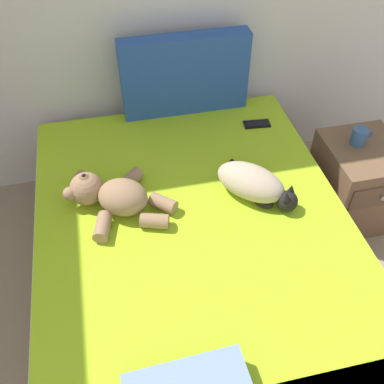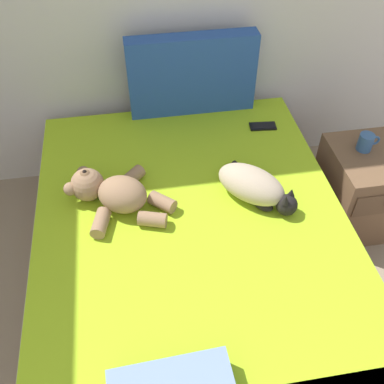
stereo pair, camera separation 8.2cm
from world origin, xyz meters
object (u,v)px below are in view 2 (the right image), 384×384
bed (195,269)px  nightstand (361,189)px  cat (255,186)px  cell_phone (263,126)px  mug (366,142)px  teddy_bear (113,192)px  patterned_cushion (192,75)px

bed → nightstand: bearing=20.7°
cat → cell_phone: 0.57m
cell_phone → mug: bearing=-28.8°
teddy_bear → nightstand: teddy_bear is taller
nightstand → teddy_bear: bearing=-174.3°
cat → nightstand: (0.72, 0.20, -0.33)m
patterned_cushion → mug: patterned_cushion is taller
patterned_cushion → nightstand: size_ratio=1.42×
bed → mug: size_ratio=17.01×
bed → cat: (0.31, 0.18, 0.33)m
bed → mug: bearing=24.1°
cell_phone → cat: bearing=-110.4°
teddy_bear → nightstand: bearing=5.7°
cat → cell_phone: cat is taller
patterned_cushion → teddy_bear: 0.87m
patterned_cushion → mug: 1.01m
bed → cat: cat is taller
bed → patterned_cushion: 1.08m
bed → teddy_bear: 0.54m
bed → patterned_cushion: bearing=81.4°
teddy_bear → bed: bearing=-36.1°
cat → mug: cat is taller
patterned_cushion → cat: 0.80m
bed → teddy_bear: size_ratio=3.99×
cell_phone → nightstand: 0.67m
patterned_cushion → cell_phone: bearing=-32.8°
nightstand → bed: bearing=-159.3°
bed → cat: bearing=30.5°
bed → cell_phone: bearing=54.4°
teddy_bear → mug: (1.34, 0.19, -0.03)m
bed → patterned_cushion: patterned_cushion is taller
bed → nightstand: bed is taller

